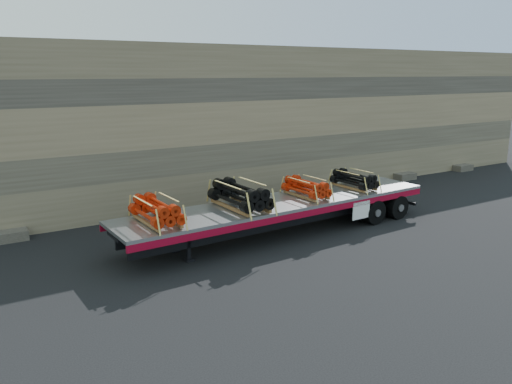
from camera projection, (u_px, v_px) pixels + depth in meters
ground at (270, 239)px, 17.90m from camera, size 120.00×120.00×0.00m
rock_wall at (192, 126)px, 22.48m from camera, size 44.00×3.00×7.00m
trailer at (281, 217)px, 18.37m from camera, size 12.71×3.04×1.26m
bundle_front at (156, 211)px, 15.48m from camera, size 1.16×2.16×0.75m
bundle_midfront at (240, 196)px, 17.15m from camera, size 1.33×2.49×0.86m
bundle_midrear at (306, 188)px, 18.78m from camera, size 1.03×1.92×0.66m
bundle_rear at (354, 180)px, 20.15m from camera, size 1.03×1.92×0.66m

